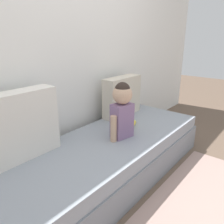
% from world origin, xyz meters
% --- Properties ---
extents(ground_plane, '(12.00, 12.00, 0.00)m').
position_xyz_m(ground_plane, '(0.00, 0.00, 0.00)').
color(ground_plane, brown).
extents(back_wall, '(5.51, 0.10, 2.26)m').
position_xyz_m(back_wall, '(0.00, 0.54, 1.13)').
color(back_wall, white).
rests_on(back_wall, ground).
extents(couch, '(2.31, 0.82, 0.40)m').
position_xyz_m(couch, '(0.00, 0.00, 0.20)').
color(couch, gray).
rests_on(couch, ground).
extents(throw_pillow_left, '(0.60, 0.16, 0.52)m').
position_xyz_m(throw_pillow_left, '(-0.64, 0.31, 0.66)').
color(throw_pillow_left, silver).
rests_on(throw_pillow_left, couch).
extents(throw_pillow_right, '(0.53, 0.16, 0.45)m').
position_xyz_m(throw_pillow_right, '(0.64, 0.31, 0.62)').
color(throw_pillow_right, beige).
rests_on(throw_pillow_right, couch).
extents(toddler, '(0.30, 0.18, 0.52)m').
position_xyz_m(toddler, '(0.15, -0.06, 0.68)').
color(toddler, gray).
rests_on(toddler, couch).
extents(banana, '(0.17, 0.10, 0.04)m').
position_xyz_m(banana, '(0.45, 0.02, 0.42)').
color(banana, yellow).
rests_on(banana, couch).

